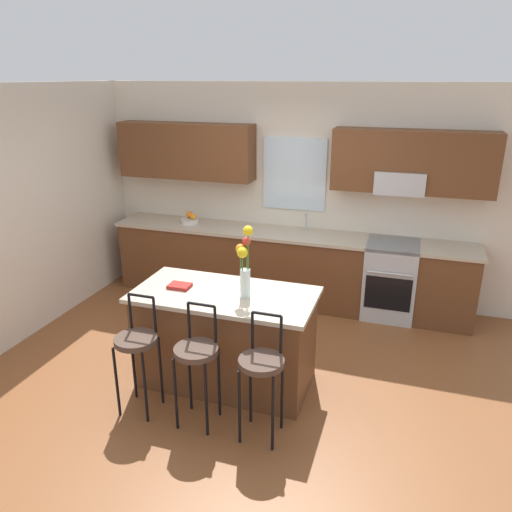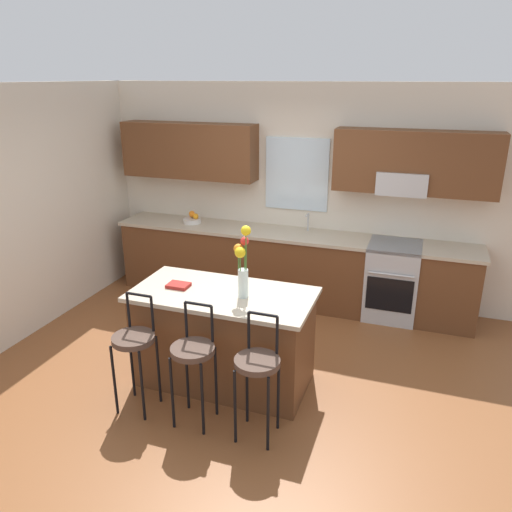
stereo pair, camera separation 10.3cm
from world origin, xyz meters
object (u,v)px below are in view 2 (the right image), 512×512
at_px(bar_stool_middle, 193,355).
at_px(fruit_bowl_oranges, 192,219).
at_px(oven_range, 392,281).
at_px(flower_vase, 243,262).
at_px(bar_stool_near, 134,343).
at_px(bar_stool_far, 257,367).
at_px(kitchen_island, 224,337).
at_px(cookbook, 178,285).

relative_size(bar_stool_middle, fruit_bowl_oranges, 4.34).
distance_m(oven_range, bar_stool_middle, 2.90).
relative_size(bar_stool_middle, flower_vase, 1.58).
xyz_separation_m(bar_stool_near, bar_stool_far, (1.10, 0.00, 0.00)).
bearing_deg(bar_stool_near, kitchen_island, 48.80).
xyz_separation_m(kitchen_island, bar_stool_middle, (0.00, -0.63, 0.17)).
relative_size(kitchen_island, cookbook, 8.25).
distance_m(flower_vase, cookbook, 0.71).
bearing_deg(bar_stool_near, oven_range, 53.16).
xyz_separation_m(bar_stool_middle, cookbook, (-0.44, 0.61, 0.30)).
bearing_deg(kitchen_island, cookbook, -177.56).
bearing_deg(flower_vase, fruit_bowl_oranges, 126.41).
bearing_deg(oven_range, flower_vase, -120.64).
height_order(kitchen_island, bar_stool_middle, bar_stool_middle).
bearing_deg(cookbook, bar_stool_far, -31.75).
bearing_deg(fruit_bowl_oranges, flower_vase, -53.59).
bearing_deg(bar_stool_far, cookbook, 148.25).
distance_m(bar_stool_near, cookbook, 0.69).
relative_size(bar_stool_near, fruit_bowl_oranges, 4.34).
distance_m(bar_stool_far, fruit_bowl_oranges, 3.17).
relative_size(oven_range, fruit_bowl_oranges, 3.83).
relative_size(oven_range, kitchen_island, 0.56).
distance_m(kitchen_island, flower_vase, 0.81).
bearing_deg(fruit_bowl_oranges, bar_stool_near, -74.68).
xyz_separation_m(oven_range, kitchen_island, (-1.37, -1.93, 0.00)).
bearing_deg(bar_stool_middle, fruit_bowl_oranges, 115.95).
height_order(oven_range, kitchen_island, same).
distance_m(cookbook, fruit_bowl_oranges, 2.14).
relative_size(kitchen_island, bar_stool_far, 1.58).
bearing_deg(cookbook, oven_range, 47.23).
xyz_separation_m(oven_range, bar_stool_far, (-0.82, -2.56, 0.18)).
height_order(bar_stool_near, flower_vase, flower_vase).
distance_m(bar_stool_far, flower_vase, 0.92).
bearing_deg(bar_stool_middle, kitchen_island, 90.00).
relative_size(bar_stool_middle, bar_stool_far, 1.00).
xyz_separation_m(kitchen_island, bar_stool_near, (-0.55, -0.63, 0.17)).
bearing_deg(bar_stool_far, oven_range, 72.31).
xyz_separation_m(bar_stool_near, fruit_bowl_oranges, (-0.71, 2.58, 0.34)).
height_order(bar_stool_far, flower_vase, flower_vase).
height_order(bar_stool_middle, flower_vase, flower_vase).
relative_size(bar_stool_far, fruit_bowl_oranges, 4.34).
distance_m(oven_range, fruit_bowl_oranges, 2.67).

